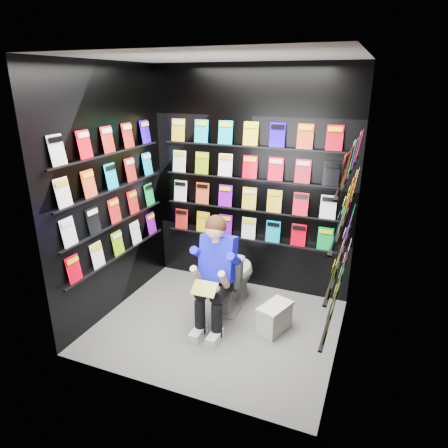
% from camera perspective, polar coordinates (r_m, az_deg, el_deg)
% --- Properties ---
extents(floor, '(2.40, 2.40, 0.00)m').
position_cam_1_polar(floor, '(4.30, -0.95, -14.30)').
color(floor, '#60605D').
rests_on(floor, ground).
extents(ceiling, '(2.40, 2.40, 0.00)m').
position_cam_1_polar(ceiling, '(3.56, -1.21, 22.83)').
color(ceiling, white).
rests_on(ceiling, floor).
extents(wall_back, '(2.40, 0.04, 2.60)m').
position_cam_1_polar(wall_back, '(4.63, 3.81, 5.90)').
color(wall_back, black).
rests_on(wall_back, floor).
extents(wall_front, '(2.40, 0.04, 2.60)m').
position_cam_1_polar(wall_front, '(2.89, -8.86, -3.08)').
color(wall_front, black).
rests_on(wall_front, floor).
extents(wall_left, '(0.04, 2.00, 2.60)m').
position_cam_1_polar(wall_left, '(4.32, -15.90, 4.16)').
color(wall_left, black).
rests_on(wall_left, floor).
extents(wall_right, '(0.04, 2.00, 2.60)m').
position_cam_1_polar(wall_right, '(3.46, 17.53, 0.11)').
color(wall_right, black).
rests_on(wall_right, floor).
extents(comics_back, '(2.10, 0.06, 1.37)m').
position_cam_1_polar(comics_back, '(4.60, 3.69, 5.87)').
color(comics_back, red).
rests_on(comics_back, wall_back).
extents(comics_left, '(0.06, 1.70, 1.37)m').
position_cam_1_polar(comics_left, '(4.31, -15.59, 4.19)').
color(comics_left, red).
rests_on(comics_left, wall_left).
extents(comics_right, '(0.06, 1.70, 1.37)m').
position_cam_1_polar(comics_right, '(3.46, 17.05, 0.25)').
color(comics_right, red).
rests_on(comics_right, wall_right).
extents(toilet, '(0.44, 0.76, 0.73)m').
position_cam_1_polar(toilet, '(4.48, 1.16, -7.37)').
color(toilet, white).
rests_on(toilet, floor).
extents(longbox, '(0.30, 0.40, 0.27)m').
position_cam_1_polar(longbox, '(4.19, 7.25, -13.31)').
color(longbox, silver).
rests_on(longbox, floor).
extents(longbox_lid, '(0.33, 0.43, 0.03)m').
position_cam_1_polar(longbox_lid, '(4.11, 7.34, -11.59)').
color(longbox_lid, silver).
rests_on(longbox_lid, longbox).
extents(reader, '(0.49, 0.70, 1.27)m').
position_cam_1_polar(reader, '(4.00, -0.76, -4.98)').
color(reader, '#0A07BF').
rests_on(reader, toilet).
extents(held_comic, '(0.24, 0.14, 0.10)m').
position_cam_1_polar(held_comic, '(3.78, -2.83, -9.19)').
color(held_comic, '#3E942C').
rests_on(held_comic, reader).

